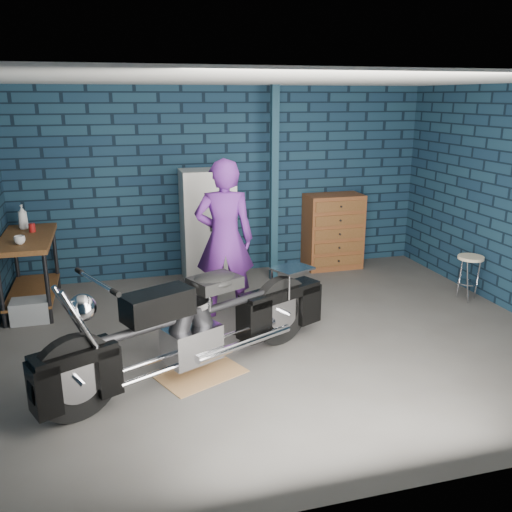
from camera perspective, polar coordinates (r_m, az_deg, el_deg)
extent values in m
plane|color=#474643|center=(6.01, 2.29, -8.65)|extent=(6.00, 6.00, 0.00)
cube|color=#102235|center=(7.95, -3.09, 7.77)|extent=(6.00, 0.02, 2.70)
cube|color=silver|center=(5.45, 2.63, 18.01)|extent=(6.00, 5.00, 0.02)
cube|color=#122B39|center=(7.57, 1.92, 7.33)|extent=(0.10, 0.10, 2.70)
cube|color=brown|center=(7.29, -22.63, -1.56)|extent=(0.60, 1.40, 0.91)
cube|color=brown|center=(5.35, -6.03, -12.09)|extent=(0.96, 0.86, 0.01)
imported|color=#501D70|center=(6.35, -3.34, 1.77)|extent=(0.76, 0.58, 1.89)
cube|color=gray|center=(6.92, -22.64, -5.33)|extent=(0.43, 0.30, 0.27)
cube|color=beige|center=(7.73, -5.05, 3.24)|extent=(0.74, 0.53, 1.58)
cube|color=brown|center=(8.34, 8.15, 2.55)|extent=(0.85, 0.47, 1.14)
imported|color=#BEAF8F|center=(6.82, -23.62, 1.56)|extent=(0.16, 0.16, 0.10)
cylinder|color=maroon|center=(7.37, -22.51, 2.77)|extent=(0.09, 0.09, 0.11)
imported|color=gray|center=(7.57, -23.36, 3.81)|extent=(0.13, 0.13, 0.32)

